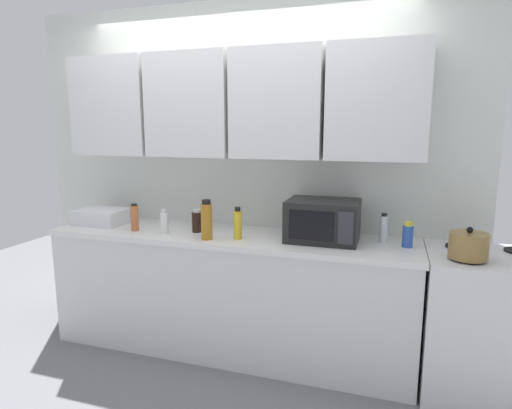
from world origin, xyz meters
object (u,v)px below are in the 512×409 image
(dish_rack, at_px, (102,217))
(bottle_white_jar, at_px, (164,222))
(bottle_clear_tall, at_px, (384,229))
(bottle_blue_cleaner, at_px, (408,235))
(microwave, at_px, (323,221))
(bottle_yellow_mustard, at_px, (238,224))
(kettle, at_px, (468,245))
(bottle_spice_jar, at_px, (135,218))
(bottle_amber_vinegar, at_px, (207,220))
(stove_range, at_px, (487,325))
(bottle_soy_dark, at_px, (197,221))

(dish_rack, height_order, bottle_white_jar, bottle_white_jar)
(bottle_clear_tall, relative_size, bottle_blue_cleaner, 1.18)
(microwave, bearing_deg, bottle_blue_cleaner, 0.42)
(bottle_yellow_mustard, relative_size, bottle_clear_tall, 1.13)
(kettle, bearing_deg, dish_rack, 176.55)
(bottle_spice_jar, bearing_deg, bottle_white_jar, -2.22)
(microwave, bearing_deg, dish_rack, -179.21)
(bottle_yellow_mustard, xyz_separation_m, bottle_amber_vinegar, (-0.20, -0.07, 0.03))
(dish_rack, relative_size, bottle_blue_cleaner, 2.25)
(stove_range, xyz_separation_m, bottle_blue_cleaner, (-0.50, 0.05, 0.53))
(kettle, distance_m, dish_rack, 2.66)
(microwave, bearing_deg, kettle, -11.86)
(microwave, xyz_separation_m, bottle_clear_tall, (0.40, 0.08, -0.05))
(stove_range, height_order, bottle_blue_cleaner, bottle_blue_cleaner)
(dish_rack, xyz_separation_m, bottle_blue_cleaner, (2.32, 0.03, 0.02))
(stove_range, distance_m, bottle_clear_tall, 0.86)
(bottle_amber_vinegar, bearing_deg, bottle_soy_dark, 131.72)
(stove_range, distance_m, bottle_soy_dark, 2.04)
(bottle_spice_jar, bearing_deg, dish_rack, 162.76)
(bottle_yellow_mustard, height_order, bottle_clear_tall, bottle_yellow_mustard)
(bottle_spice_jar, bearing_deg, bottle_yellow_mustard, 0.18)
(stove_range, relative_size, bottle_soy_dark, 5.38)
(stove_range, height_order, bottle_white_jar, bottle_white_jar)
(bottle_amber_vinegar, relative_size, bottle_blue_cleaner, 1.65)
(bottle_white_jar, bearing_deg, bottle_soy_dark, 29.80)
(bottle_clear_tall, bearing_deg, dish_rack, -177.36)
(stove_range, bearing_deg, microwave, 177.58)
(bottle_clear_tall, xyz_separation_m, bottle_blue_cleaner, (0.15, -0.07, -0.02))
(kettle, relative_size, microwave, 0.45)
(stove_range, xyz_separation_m, bottle_yellow_mustard, (-1.61, -0.10, 0.55))
(bottle_soy_dark, bearing_deg, bottle_yellow_mustard, -16.34)
(stove_range, distance_m, bottle_white_jar, 2.25)
(kettle, distance_m, bottle_spice_jar, 2.27)
(bottle_spice_jar, distance_m, bottle_amber_vinegar, 0.63)
(bottle_yellow_mustard, xyz_separation_m, bottle_blue_cleaner, (1.12, 0.14, -0.03))
(kettle, relative_size, bottle_blue_cleaner, 1.29)
(microwave, relative_size, bottle_clear_tall, 2.41)
(bottle_soy_dark, height_order, bottle_spice_jar, bottle_spice_jar)
(microwave, relative_size, bottle_yellow_mustard, 2.12)
(dish_rack, distance_m, bottle_white_jar, 0.65)
(bottle_amber_vinegar, xyz_separation_m, bottle_blue_cleaner, (1.32, 0.22, -0.05))
(bottle_yellow_mustard, height_order, bottle_soy_dark, bottle_yellow_mustard)
(microwave, bearing_deg, bottle_amber_vinegar, -164.55)
(dish_rack, relative_size, bottle_spice_jar, 1.85)
(bottle_spice_jar, bearing_deg, stove_range, 2.33)
(kettle, height_order, microwave, microwave)
(stove_range, distance_m, bottle_amber_vinegar, 1.91)
(bottle_clear_tall, bearing_deg, bottle_amber_vinegar, -166.11)
(bottle_white_jar, bearing_deg, dish_rack, 168.61)
(stove_range, height_order, bottle_yellow_mustard, bottle_yellow_mustard)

